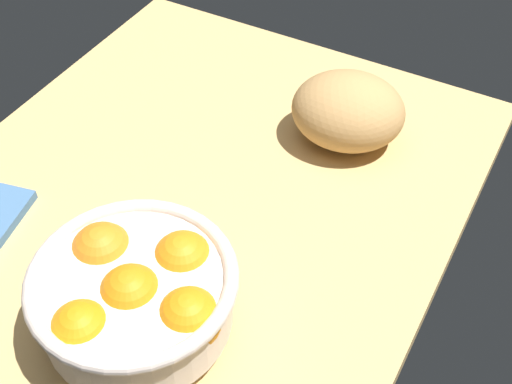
# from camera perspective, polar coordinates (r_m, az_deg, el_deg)

# --- Properties ---
(ground_plane) EXTENTS (0.72, 0.64, 0.03)m
(ground_plane) POSITION_cam_1_polar(r_m,az_deg,el_deg) (0.93, -4.15, 0.15)
(ground_plane) COLOR tan
(fruit_bowl) EXTENTS (0.22, 0.22, 0.10)m
(fruit_bowl) POSITION_cam_1_polar(r_m,az_deg,el_deg) (0.73, -9.73, -8.18)
(fruit_bowl) COLOR silver
(fruit_bowl) RESTS_ON ground
(bread_loaf) EXTENTS (0.17, 0.18, 0.10)m
(bread_loaf) POSITION_cam_1_polar(r_m,az_deg,el_deg) (0.95, 7.52, 6.60)
(bread_loaf) COLOR tan
(bread_loaf) RESTS_ON ground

